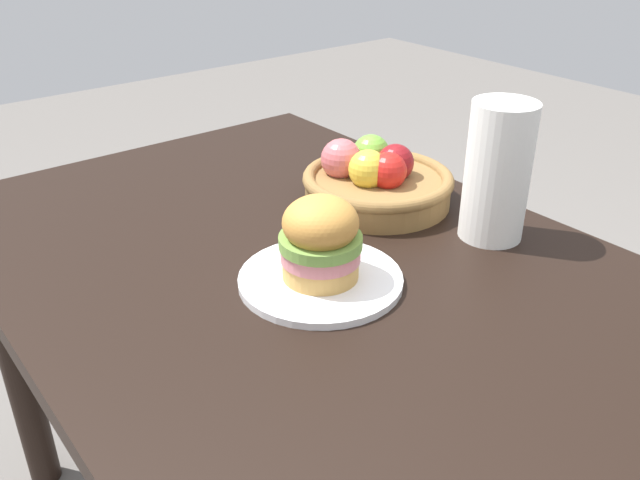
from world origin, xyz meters
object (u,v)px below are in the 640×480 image
Objects in this scene: sandwich at (321,239)px; paper_towel_roll at (497,172)px; fruit_basket at (376,180)px; plate at (321,279)px.

paper_towel_roll reaches higher than sandwich.
fruit_basket is 1.21× the size of paper_towel_roll.
paper_towel_roll reaches higher than fruit_basket.
sandwich is 0.55× the size of paper_towel_roll.
sandwich is 0.46× the size of fruit_basket.
fruit_basket is (-0.17, 0.27, 0.04)m from plate.
sandwich is 0.34m from paper_towel_roll.
paper_towel_roll is (0.06, 0.33, 0.04)m from sandwich.
paper_towel_roll is at bearing 79.89° from sandwich.
fruit_basket is at bearing 122.34° from sandwich.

